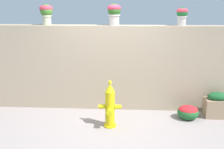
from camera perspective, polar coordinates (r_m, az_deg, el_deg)
ground_plane at (r=5.07m, az=-0.71°, el=-12.16°), size 24.00×24.00×0.00m
stone_wall at (r=5.84m, az=0.09°, el=1.52°), size 6.43×0.33×1.88m
potted_plant_1 at (r=5.95m, az=-14.18°, el=13.19°), size 0.28×0.28×0.44m
potted_plant_2 at (r=5.63m, az=0.48°, el=13.51°), size 0.29×0.29×0.45m
potted_plant_3 at (r=5.75m, az=15.09°, el=12.58°), size 0.24×0.24×0.38m
fire_hydrant at (r=5.06m, az=-0.46°, el=-6.97°), size 0.44×0.36×0.92m
flower_bush_left at (r=5.70m, az=16.30°, el=-7.84°), size 0.44×0.40×0.30m
planter_box at (r=5.96m, az=22.06°, el=-6.23°), size 0.52×0.31×0.55m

